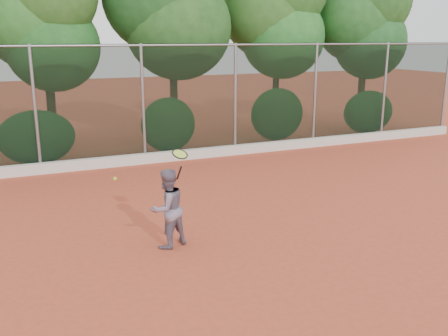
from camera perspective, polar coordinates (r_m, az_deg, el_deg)
name	(u,v)px	position (r m, az deg, el deg)	size (l,w,h in m)	color
ground	(246,248)	(9.08, 2.55, -9.13)	(80.00, 80.00, 0.00)	#BA462B
concrete_curb	(147,158)	(15.15, -8.81, 1.10)	(24.00, 0.20, 0.30)	silver
tennis_player	(167,208)	(8.95, -6.49, -4.62)	(0.70, 0.55, 1.44)	slate
chainlink_fence	(143,101)	(15.02, -9.25, 7.59)	(24.09, 0.09, 3.50)	black
foliage_backdrop	(106,13)	(16.74, -13.29, 16.84)	(23.70, 3.63, 7.55)	#422719
tennis_racket	(180,156)	(8.60, -5.07, 1.35)	(0.35, 0.33, 0.56)	black
tennis_ball_in_flight	(115,179)	(8.97, -12.35, -1.20)	(0.07, 0.07, 0.07)	#BACA2E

